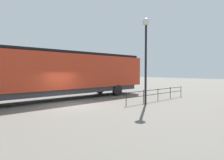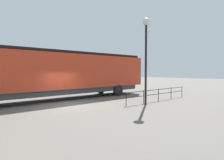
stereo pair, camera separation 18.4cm
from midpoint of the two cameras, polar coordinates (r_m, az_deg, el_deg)
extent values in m
plane|color=#666059|center=(14.64, -11.59, -7.25)|extent=(120.00, 120.00, 0.00)
cube|color=red|center=(17.33, -15.99, 2.48)|extent=(3.11, 18.97, 2.97)
cube|color=black|center=(22.36, 4.00, 1.43)|extent=(2.98, 2.02, 2.08)
cube|color=black|center=(17.41, -16.06, 7.77)|extent=(2.80, 18.21, 0.24)
cube|color=#38383D|center=(17.42, -15.92, -3.16)|extent=(2.80, 17.46, 0.45)
cylinder|color=black|center=(21.87, -3.08, -2.50)|extent=(0.30, 1.10, 1.10)
cylinder|color=black|center=(19.76, 2.02, -3.04)|extent=(0.30, 1.10, 1.10)
cylinder|color=black|center=(14.57, 10.28, 4.46)|extent=(0.16, 0.16, 5.95)
sphere|color=silver|center=(15.01, 10.38, 16.51)|extent=(0.54, 0.54, 0.54)
cube|color=black|center=(16.99, 13.81, -2.73)|extent=(0.04, 7.90, 0.04)
cube|color=black|center=(17.02, 13.80, -3.99)|extent=(0.04, 7.90, 0.04)
cylinder|color=black|center=(13.98, 4.54, -5.56)|extent=(0.05, 0.05, 1.02)
cylinder|color=black|center=(15.45, 9.63, -4.81)|extent=(0.05, 0.05, 1.02)
cylinder|color=black|center=(17.03, 13.80, -4.16)|extent=(0.05, 0.05, 1.02)
cylinder|color=black|center=(18.68, 17.24, -3.61)|extent=(0.05, 0.05, 1.02)
cylinder|color=black|center=(20.39, 20.11, -3.14)|extent=(0.05, 0.05, 1.02)
camera|label=1|loc=(0.09, -89.63, 0.02)|focal=31.10mm
camera|label=2|loc=(0.09, 90.37, -0.02)|focal=31.10mm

